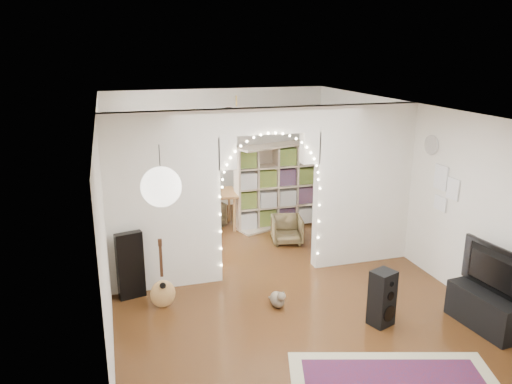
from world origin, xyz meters
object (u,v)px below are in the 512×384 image
object	(u,v)px
bookcase	(276,186)
dining_chair_left	(209,214)
dining_chair_right	(287,230)
dining_table	(206,196)
acoustic_guitar	(162,283)
floor_speaker	(382,298)
media_console	(485,310)

from	to	relation	value
bookcase	dining_chair_left	distance (m)	1.50
dining_chair_right	dining_table	bearing A→B (deg)	148.40
acoustic_guitar	floor_speaker	world-z (taller)	acoustic_guitar
dining_table	media_console	bearing A→B (deg)	-55.82
bookcase	dining_table	bearing A→B (deg)	151.55
bookcase	dining_chair_left	xyz separation A→B (m)	(-1.33, 0.33, -0.60)
dining_table	dining_chair_right	bearing A→B (deg)	-38.82
floor_speaker	dining_chair_right	xyz separation A→B (m)	(-0.20, 3.10, -0.12)
media_console	bookcase	size ratio (longest dim) A/B	0.59
dining_table	dining_chair_left	world-z (taller)	dining_table
bookcase	dining_table	xyz separation A→B (m)	(-1.40, 0.23, -0.17)
floor_speaker	dining_chair_left	distance (m)	4.63
acoustic_guitar	floor_speaker	bearing A→B (deg)	-12.49
media_console	dining_chair_left	world-z (taller)	dining_chair_left
media_console	dining_chair_left	distance (m)	5.56
floor_speaker	media_console	world-z (taller)	floor_speaker
media_console	dining_chair_right	size ratio (longest dim) A/B	1.77
floor_speaker	bookcase	distance (m)	4.10
acoustic_guitar	dining_chair_left	bearing A→B (deg)	79.95
floor_speaker	dining_table	bearing A→B (deg)	88.42
floor_speaker	bookcase	xyz separation A→B (m)	(-0.10, 4.08, 0.47)
media_console	dining_chair_right	distance (m)	3.84
acoustic_guitar	dining_chair_right	xyz separation A→B (m)	(2.53, 1.82, -0.13)
bookcase	floor_speaker	bearing A→B (deg)	-107.61
media_console	dining_chair_right	bearing A→B (deg)	106.44
bookcase	dining_chair_left	world-z (taller)	bookcase
media_console	dining_chair_right	world-z (taller)	dining_chair_right
dining_table	dining_chair_left	distance (m)	0.44
media_console	dining_chair_right	xyz separation A→B (m)	(-1.46, 3.56, 0.01)
floor_speaker	bookcase	bearing A→B (deg)	70.60
floor_speaker	media_console	bearing A→B (deg)	-40.61
acoustic_guitar	media_console	xyz separation A→B (m)	(3.99, -1.73, -0.14)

